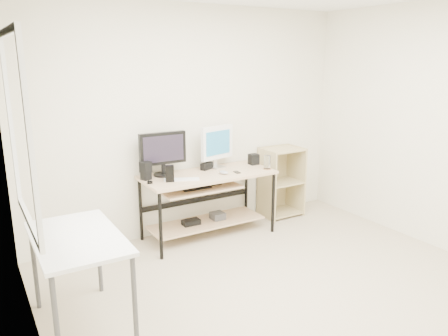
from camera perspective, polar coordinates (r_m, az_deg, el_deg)
room at (r=3.40m, az=8.97°, el=2.16°), size 4.01×4.01×2.62m
desk at (r=4.96m, az=-2.36°, el=-3.11°), size 1.50×0.65×0.75m
side_table at (r=3.44m, az=-18.59°, el=-9.63°), size 0.60×1.00×0.75m
shelf_unit at (r=5.74m, az=7.24°, el=-1.70°), size 0.50×0.40×0.90m
black_monitor at (r=4.81m, az=-7.99°, el=2.20°), size 0.53×0.22×0.48m
white_imac at (r=5.11m, az=-0.90°, el=3.19°), size 0.46×0.15×0.50m
keyboard at (r=4.67m, az=-5.56°, el=-1.50°), size 0.39×0.25×0.01m
mouse at (r=4.88m, az=-0.04°, el=-0.58°), size 0.11×0.13×0.04m
center_speaker at (r=5.08m, az=-2.28°, el=0.26°), size 0.18×0.13×0.08m
speaker_left at (r=4.71m, az=-10.18°, el=-0.30°), size 0.13×0.13×0.20m
speaker_right at (r=5.32m, az=3.89°, el=1.15°), size 0.11×0.11×0.13m
audio_controller at (r=4.60m, az=-7.11°, el=-0.73°), size 0.10×0.08×0.18m
volume_puck at (r=4.58m, az=-9.65°, el=-1.87°), size 0.07×0.07×0.02m
smartphone at (r=4.95m, az=1.70°, el=-0.55°), size 0.07×0.11×0.01m
coaster at (r=5.12m, az=5.66°, el=-0.11°), size 0.13×0.13×0.01m
drinking_glass at (r=5.10m, az=5.68°, el=0.77°), size 0.10×0.10×0.16m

